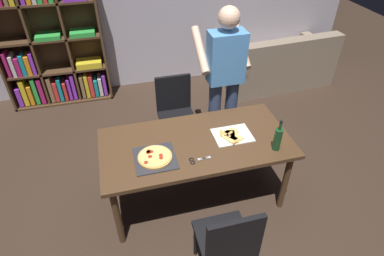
% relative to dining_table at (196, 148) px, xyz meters
% --- Properties ---
extents(ground_plane, '(12.00, 12.00, 0.00)m').
position_rel_dining_table_xyz_m(ground_plane, '(0.00, 0.00, -0.68)').
color(ground_plane, '#38281E').
extents(dining_table, '(1.77, 0.87, 0.75)m').
position_rel_dining_table_xyz_m(dining_table, '(0.00, 0.00, 0.00)').
color(dining_table, '#4C331E').
rests_on(dining_table, ground_plane).
extents(chair_near_camera, '(0.42, 0.42, 0.90)m').
position_rel_dining_table_xyz_m(chair_near_camera, '(-0.00, -0.92, -0.16)').
color(chair_near_camera, black).
rests_on(chair_near_camera, ground_plane).
extents(chair_far_side, '(0.42, 0.42, 0.90)m').
position_rel_dining_table_xyz_m(chair_far_side, '(0.00, 0.92, -0.16)').
color(chair_far_side, black).
rests_on(chair_far_side, ground_plane).
extents(couch, '(1.75, 0.96, 0.85)m').
position_rel_dining_table_xyz_m(couch, '(1.90, 1.99, -0.37)').
color(couch, gray).
rests_on(couch, ground_plane).
extents(bookshelf, '(1.40, 0.35, 1.95)m').
position_rel_dining_table_xyz_m(bookshelf, '(-1.45, 2.38, 0.23)').
color(bookshelf, '#513823').
rests_on(bookshelf, ground_plane).
extents(person_serving_pizza, '(0.55, 0.54, 1.75)m').
position_rel_dining_table_xyz_m(person_serving_pizza, '(0.51, 0.70, 0.32)').
color(person_serving_pizza, '#38476B').
rests_on(person_serving_pizza, ground_plane).
extents(pepperoni_pizza_on_tray, '(0.36, 0.36, 0.04)m').
position_rel_dining_table_xyz_m(pepperoni_pizza_on_tray, '(-0.41, -0.13, 0.09)').
color(pepperoni_pizza_on_tray, '#2D2D33').
rests_on(pepperoni_pizza_on_tray, dining_table).
extents(pizza_slices_on_towel, '(0.36, 0.28, 0.03)m').
position_rel_dining_table_xyz_m(pizza_slices_on_towel, '(0.34, -0.01, 0.09)').
color(pizza_slices_on_towel, white).
rests_on(pizza_slices_on_towel, dining_table).
extents(wine_bottle, '(0.07, 0.07, 0.32)m').
position_rel_dining_table_xyz_m(wine_bottle, '(0.67, -0.28, 0.19)').
color(wine_bottle, '#194723').
rests_on(wine_bottle, dining_table).
extents(kitchen_scissors, '(0.19, 0.09, 0.01)m').
position_rel_dining_table_xyz_m(kitchen_scissors, '(-0.06, -0.24, 0.08)').
color(kitchen_scissors, silver).
rests_on(kitchen_scissors, dining_table).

